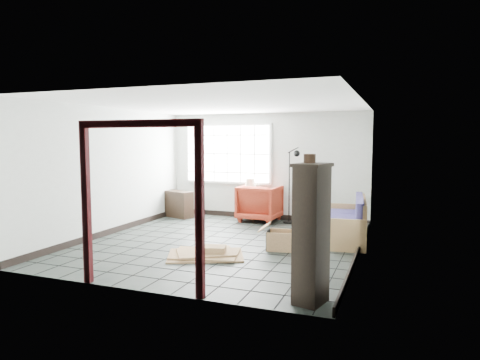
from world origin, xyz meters
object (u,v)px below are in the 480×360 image
at_px(futon_sofa, 349,225).
at_px(armchair, 260,201).
at_px(side_table, 251,201).
at_px(tall_shelf, 311,233).

bearing_deg(futon_sofa, armchair, 144.00).
relative_size(futon_sofa, side_table, 3.12).
bearing_deg(armchair, tall_shelf, 118.49).
relative_size(side_table, tall_shelf, 0.38).
bearing_deg(tall_shelf, side_table, 130.87).
distance_m(armchair, side_table, 0.24).
height_order(side_table, tall_shelf, tall_shelf).
xyz_separation_m(side_table, tall_shelf, (2.42, -4.77, 0.38)).
relative_size(futon_sofa, armchair, 2.08).
distance_m(futon_sofa, tall_shelf, 3.51).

